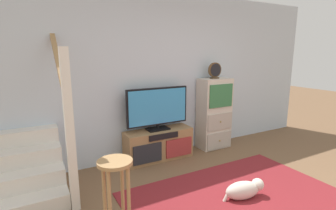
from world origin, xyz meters
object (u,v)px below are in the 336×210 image
object	(u,v)px
bar_stool_near	(116,179)
desk_clock	(215,71)
side_cabinet	(214,114)
media_console	(159,144)
dog	(245,189)
television	(158,108)

from	to	relation	value
bar_stool_near	desk_clock	bearing A→B (deg)	30.90
side_cabinet	media_console	bearing A→B (deg)	-179.49
media_console	dog	xyz separation A→B (m)	(0.38, -1.55, -0.13)
television	dog	size ratio (longest dim) A/B	1.97
television	desk_clock	distance (m)	1.24
television	bar_stool_near	xyz separation A→B (m)	(-1.14, -1.37, -0.32)
desk_clock	dog	distance (m)	2.15
media_console	desk_clock	world-z (taller)	desk_clock
desk_clock	bar_stool_near	xyz separation A→B (m)	(-2.25, -1.35, -0.88)
television	bar_stool_near	bearing A→B (deg)	-129.64
side_cabinet	dog	distance (m)	1.82
side_cabinet	dog	bearing A→B (deg)	-115.96
desk_clock	dog	xyz separation A→B (m)	(-0.73, -1.55, -1.31)
bar_stool_near	dog	xyz separation A→B (m)	(1.52, -0.20, -0.43)
television	dog	bearing A→B (deg)	-76.39
television	bar_stool_near	size ratio (longest dim) A/B	1.44
media_console	television	bearing A→B (deg)	90.00
side_cabinet	television	bearing A→B (deg)	179.31
television	side_cabinet	size ratio (longest dim) A/B	0.82
television	side_cabinet	world-z (taller)	side_cabinet
television	dog	xyz separation A→B (m)	(0.38, -1.58, -0.75)
side_cabinet	desk_clock	size ratio (longest dim) A/B	4.54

